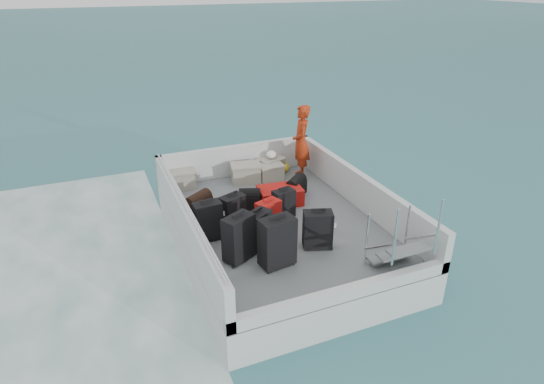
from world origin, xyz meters
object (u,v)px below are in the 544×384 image
Objects in this scene: suitcase_7 at (284,204)px; crate_0 at (181,180)px; crate_3 at (271,173)px; suitcase_6 at (318,230)px; suitcase_2 at (233,212)px; suitcase_5 at (268,217)px; crate_2 at (271,166)px; suitcase_4 at (258,230)px; crate_1 at (246,173)px; suitcase_0 at (239,238)px; suitcase_1 at (208,221)px; suitcase_8 at (280,196)px; passenger at (301,142)px; suitcase_3 at (277,242)px.

suitcase_7 is 2.58m from crate_0.
suitcase_6 is at bearing -97.11° from crate_3.
suitcase_2 is 1.06× the size of suitcase_5.
crate_0 is (-1.60, 3.26, -0.15)m from suitcase_6.
suitcase_6 is 3.30m from crate_2.
crate_1 is (0.73, 2.66, -0.14)m from suitcase_4.
suitcase_0 is at bearing -150.19° from suitcase_7.
suitcase_5 is at bearing -11.42° from suitcase_1.
crate_0 reaches higher than suitcase_8.
suitcase_2 is 2.73m from passenger.
suitcase_0 reaches higher than suitcase_5.
suitcase_3 is at bearing 161.41° from suitcase_8.
suitcase_0 is 1.34m from suitcase_6.
suitcase_0 is 1.19× the size of suitcase_4.
passenger reaches higher than crate_0.
suitcase_1 reaches higher than suitcase_6.
suitcase_0 reaches higher than suitcase_4.
passenger reaches higher than suitcase_2.
suitcase_3 reaches higher than crate_0.
suitcase_3 reaches higher than suitcase_1.
suitcase_8 is (0.99, 1.37, -0.16)m from suitcase_4.
suitcase_8 is 0.52× the size of passenger.
suitcase_6 is 1.26× the size of crate_3.
suitcase_6 is 3.04m from passenger.
crate_0 is 1.10× the size of crate_2.
crate_3 is (1.28, 2.55, -0.17)m from suitcase_4.
passenger is at bearing 30.41° from suitcase_5.
suitcase_2 reaches higher than crate_0.
suitcase_6 reaches higher than suitcase_8.
suitcase_3 reaches higher than crate_1.
suitcase_2 is at bearing 151.59° from suitcase_6.
suitcase_8 is (1.69, 0.79, -0.18)m from suitcase_1.
suitcase_8 is at bearing 24.19° from suitcase_4.
suitcase_0 is 3.61m from crate_2.
passenger reaches higher than crate_3.
suitcase_5 is (1.05, -0.15, -0.05)m from suitcase_1.
suitcase_1 reaches higher than suitcase_4.
suitcase_4 is 1.13m from suitcase_7.
suitcase_2 is 0.66m from suitcase_5.
suitcase_7 is 0.92× the size of crate_1.
suitcase_3 is 3.74m from crate_2.
suitcase_5 is 0.90× the size of suitcase_6.
crate_1 is at bearing -81.50° from passenger.
suitcase_8 is at bearing -78.40° from crate_1.
suitcase_3 is at bearing -64.72° from suitcase_0.
suitcase_8 is 1.58m from passenger.
crate_0 is (-0.27, 3.10, -0.21)m from suitcase_0.
suitcase_1 is at bearing -90.41° from crate_0.
suitcase_6 is (0.91, -0.38, 0.00)m from suitcase_4.
crate_3 is (1.19, 3.15, -0.25)m from suitcase_3.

